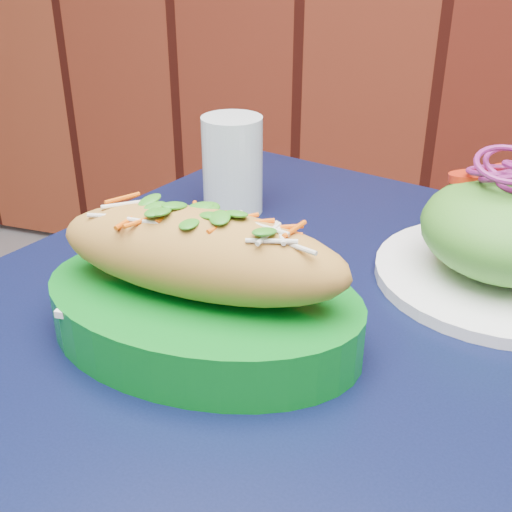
% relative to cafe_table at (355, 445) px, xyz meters
% --- Properties ---
extents(cafe_table, '(0.99, 0.99, 0.75)m').
position_rel_cafe_table_xyz_m(cafe_table, '(0.00, 0.00, 0.00)').
color(cafe_table, black).
rests_on(cafe_table, ground).
extents(banh_mi_basket, '(0.28, 0.19, 0.13)m').
position_rel_cafe_table_xyz_m(banh_mi_basket, '(-0.14, -0.01, 0.14)').
color(banh_mi_basket, '#08711A').
rests_on(banh_mi_basket, cafe_table).
extents(salad_plate, '(0.24, 0.24, 0.13)m').
position_rel_cafe_table_xyz_m(salad_plate, '(0.10, 0.18, 0.14)').
color(salad_plate, white).
rests_on(salad_plate, cafe_table).
extents(water_glass, '(0.07, 0.07, 0.12)m').
position_rel_cafe_table_xyz_m(water_glass, '(-0.21, 0.26, 0.15)').
color(water_glass, silver).
rests_on(water_glass, cafe_table).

